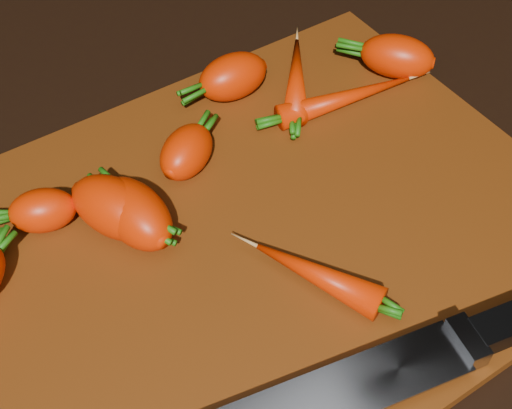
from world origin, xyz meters
TOP-DOWN VIEW (x-y plane):
  - ground at (0.00, 0.00)m, footprint 2.00×2.00m
  - cutting_board at (0.00, 0.00)m, footprint 0.50×0.40m
  - carrot_1 at (-0.15, 0.10)m, footprint 0.06×0.05m
  - carrot_2 at (-0.10, 0.06)m, footprint 0.08×0.10m
  - carrot_3 at (-0.09, 0.05)m, footprint 0.06×0.09m
  - carrot_4 at (0.07, 0.15)m, footprint 0.07×0.05m
  - carrot_5 at (-0.02, 0.09)m, footprint 0.07×0.07m
  - carrot_6 at (0.22, 0.09)m, footprint 0.08×0.08m
  - carrot_7 at (0.13, 0.13)m, footprint 0.09×0.11m
  - carrot_8 at (0.15, 0.08)m, footprint 0.14×0.05m
  - carrot_9 at (0.00, -0.07)m, footprint 0.07×0.11m
  - knife at (-0.04, -0.16)m, footprint 0.39×0.10m

SIDE VIEW (x-z plane):
  - ground at x=0.00m, z-range -0.01..0.00m
  - cutting_board at x=0.00m, z-range 0.00..0.01m
  - knife at x=-0.04m, z-range 0.01..0.03m
  - carrot_8 at x=0.15m, z-range 0.01..0.04m
  - carrot_7 at x=0.13m, z-range 0.01..0.04m
  - carrot_9 at x=0.00m, z-range 0.01..0.04m
  - carrot_1 at x=-0.15m, z-range 0.01..0.05m
  - carrot_5 at x=-0.02m, z-range 0.01..0.05m
  - carrot_6 at x=0.22m, z-range 0.01..0.05m
  - carrot_4 at x=0.07m, z-range 0.01..0.06m
  - carrot_3 at x=-0.09m, z-range 0.01..0.06m
  - carrot_2 at x=-0.10m, z-range 0.01..0.06m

